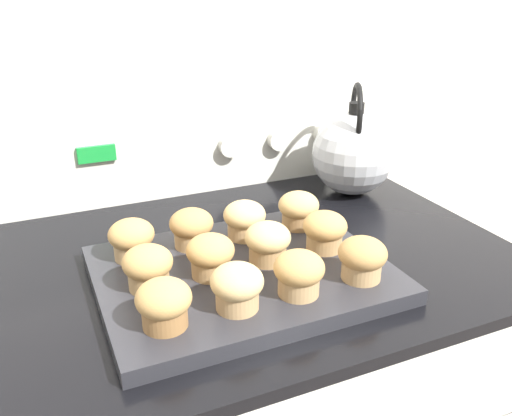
# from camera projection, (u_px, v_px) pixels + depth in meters

# --- Properties ---
(wall_back) EXTENTS (8.00, 0.05, 2.40)m
(wall_back) POSITION_uv_depth(u_px,v_px,m) (174.00, 29.00, 1.01)
(wall_back) COLOR white
(wall_back) RESTS_ON ground_plane
(control_panel) EXTENTS (0.78, 0.07, 0.18)m
(control_panel) POSITION_uv_depth(u_px,v_px,m) (189.00, 145.00, 1.05)
(control_panel) COLOR silver
(control_panel) RESTS_ON stove_range
(muffin_pan) EXTENTS (0.39, 0.30, 0.02)m
(muffin_pan) POSITION_uv_depth(u_px,v_px,m) (242.00, 274.00, 0.75)
(muffin_pan) COLOR #28282D
(muffin_pan) RESTS_ON stove_range
(muffin_r0_c0) EXTENTS (0.06, 0.06, 0.06)m
(muffin_r0_c0) POSITION_uv_depth(u_px,v_px,m) (164.00, 303.00, 0.61)
(muffin_r0_c0) COLOR olive
(muffin_r0_c0) RESTS_ON muffin_pan
(muffin_r0_c1) EXTENTS (0.06, 0.06, 0.06)m
(muffin_r0_c1) POSITION_uv_depth(u_px,v_px,m) (237.00, 286.00, 0.65)
(muffin_r0_c1) COLOR tan
(muffin_r0_c1) RESTS_ON muffin_pan
(muffin_r0_c2) EXTENTS (0.06, 0.06, 0.06)m
(muffin_r0_c2) POSITION_uv_depth(u_px,v_px,m) (300.00, 272.00, 0.68)
(muffin_r0_c2) COLOR tan
(muffin_r0_c2) RESTS_ON muffin_pan
(muffin_r0_c3) EXTENTS (0.06, 0.06, 0.06)m
(muffin_r0_c3) POSITION_uv_depth(u_px,v_px,m) (362.00, 258.00, 0.71)
(muffin_r0_c3) COLOR tan
(muffin_r0_c3) RESTS_ON muffin_pan
(muffin_r1_c0) EXTENTS (0.06, 0.06, 0.06)m
(muffin_r1_c0) POSITION_uv_depth(u_px,v_px,m) (148.00, 267.00, 0.69)
(muffin_r1_c0) COLOR tan
(muffin_r1_c0) RESTS_ON muffin_pan
(muffin_r1_c1) EXTENTS (0.06, 0.06, 0.06)m
(muffin_r1_c1) POSITION_uv_depth(u_px,v_px,m) (210.00, 255.00, 0.72)
(muffin_r1_c1) COLOR tan
(muffin_r1_c1) RESTS_ON muffin_pan
(muffin_r1_c2) EXTENTS (0.06, 0.06, 0.06)m
(muffin_r1_c2) POSITION_uv_depth(u_px,v_px,m) (269.00, 242.00, 0.76)
(muffin_r1_c2) COLOR tan
(muffin_r1_c2) RESTS_ON muffin_pan
(muffin_r1_c3) EXTENTS (0.06, 0.06, 0.06)m
(muffin_r1_c3) POSITION_uv_depth(u_px,v_px,m) (325.00, 230.00, 0.79)
(muffin_r1_c3) COLOR tan
(muffin_r1_c3) RESTS_ON muffin_pan
(muffin_r2_c0) EXTENTS (0.06, 0.06, 0.06)m
(muffin_r2_c0) POSITION_uv_depth(u_px,v_px,m) (132.00, 239.00, 0.76)
(muffin_r2_c0) COLOR tan
(muffin_r2_c0) RESTS_ON muffin_pan
(muffin_r2_c1) EXTENTS (0.06, 0.06, 0.06)m
(muffin_r2_c1) POSITION_uv_depth(u_px,v_px,m) (192.00, 227.00, 0.80)
(muffin_r2_c1) COLOR tan
(muffin_r2_c1) RESTS_ON muffin_pan
(muffin_r2_c2) EXTENTS (0.06, 0.06, 0.06)m
(muffin_r2_c2) POSITION_uv_depth(u_px,v_px,m) (246.00, 219.00, 0.83)
(muffin_r2_c2) COLOR tan
(muffin_r2_c2) RESTS_ON muffin_pan
(muffin_r2_c3) EXTENTS (0.06, 0.06, 0.06)m
(muffin_r2_c3) POSITION_uv_depth(u_px,v_px,m) (299.00, 209.00, 0.86)
(muffin_r2_c3) COLOR #A37A4C
(muffin_r2_c3) RESTS_ON muffin_pan
(tea_kettle) EXTENTS (0.16, 0.19, 0.21)m
(tea_kettle) POSITION_uv_depth(u_px,v_px,m) (353.00, 152.00, 1.04)
(tea_kettle) COLOR silver
(tea_kettle) RESTS_ON stove_range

